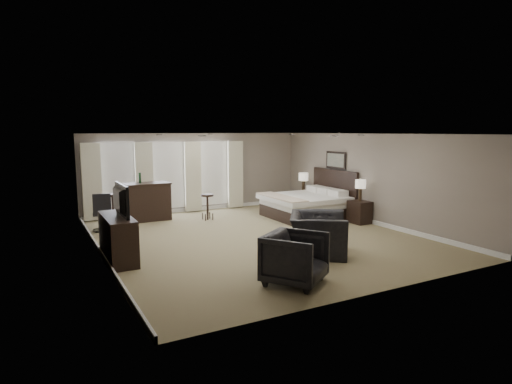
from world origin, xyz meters
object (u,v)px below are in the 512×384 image
dresser (118,238)px  bar_counter (148,201)px  bar_stool_right (208,207)px  nightstand_far (303,200)px  armchair_far (295,256)px  nightstand_near (360,212)px  desk_chair (102,212)px  tv (117,213)px  bar_stool_left (113,208)px  armchair_near (318,227)px  bed (306,194)px  lamp_near (360,190)px  lamp_far (303,183)px

dresser → bar_counter: 4.07m
bar_stool_right → nightstand_far: bearing=5.4°
armchair_far → nightstand_near: bearing=1.6°
bar_counter → desk_chair: bar_counter is taller
tv → armchair_far: (2.48, -2.88, -0.51)m
nightstand_far → bar_stool_left: 6.36m
bar_counter → bar_stool_left: 1.02m
armchair_near → bar_stool_left: (-3.36, 5.54, -0.17)m
armchair_near → bar_stool_right: armchair_near is taller
bed → lamp_near: 1.72m
armchair_near → desk_chair: armchair_near is taller
bar_counter → nightstand_near: bearing=-31.9°
lamp_far → bar_counter: lamp_far is taller
bed → armchair_far: 5.94m
bed → desk_chair: size_ratio=2.16×
dresser → nightstand_near: bearing=3.5°
armchair_near → desk_chair: 5.88m
lamp_far → dresser: bearing=-154.3°
bed → lamp_far: bearing=58.5°
lamp_far → armchair_far: size_ratio=0.69×
nightstand_near → bar_stool_right: (-3.74, 2.54, 0.07)m
bed → bar_stool_left: bearing=158.8°
bed → nightstand_far: 1.76m
desk_chair → tv: bearing=96.5°
armchair_near → bar_counter: 5.82m
bar_counter → bar_stool_right: (1.61, -0.78, -0.18)m
dresser → armchair_far: 3.81m
nightstand_near → lamp_far: (0.00, 2.90, 0.56)m
lamp_near → bar_stool_left: lamp_near is taller
nightstand_near → bed: bearing=121.5°
lamp_near → desk_chair: size_ratio=0.60×
nightstand_far → bar_stool_right: bearing=-174.6°
nightstand_far → armchair_near: (-2.97, -4.88, 0.32)m
nightstand_near → desk_chair: bearing=159.8°
nightstand_far → lamp_near: lamp_near is taller
bar_stool_right → lamp_near: bearing=-34.2°
bed → bar_counter: bed is taller
bed → nightstand_near: bed is taller
dresser → desk_chair: desk_chair is taller
dresser → armchair_far: (2.48, -2.88, 0.03)m
bed → armchair_far: bearing=-126.7°
nightstand_near → bar_counter: bar_counter is taller
bar_counter → bar_stool_right: 1.79m
armchair_near → nightstand_far: bearing=3.8°
bar_stool_left → tv: bearing=-98.5°
bed → bar_stool_right: size_ratio=2.90×
dresser → lamp_near: bearing=3.5°
nightstand_far → bar_stool_left: (-6.32, 0.66, 0.15)m
bed → bar_counter: size_ratio=1.73×
desk_chair → bar_stool_right: bearing=-169.8°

